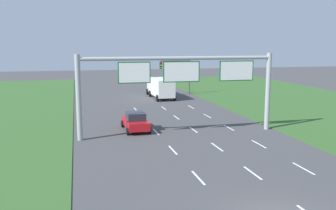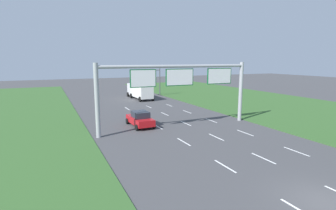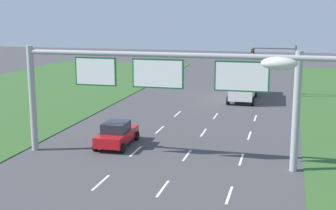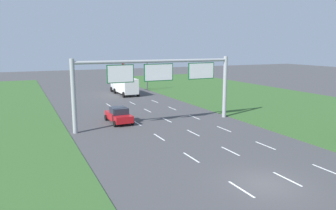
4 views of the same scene
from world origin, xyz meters
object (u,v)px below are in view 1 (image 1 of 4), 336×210
car_near_red (135,121)px  sign_gantry (182,78)px  traffic_light_mast (177,70)px  box_truck (160,87)px

car_near_red → sign_gantry: bearing=-34.0°
car_near_red → traffic_light_mast: traffic_light_mast is taller
sign_gantry → box_truck: bearing=82.2°
car_near_red → sign_gantry: size_ratio=0.25×
sign_gantry → traffic_light_mast: sign_gantry is taller
box_truck → sign_gantry: bearing=-98.6°
car_near_red → box_truck: box_truck is taller
sign_gantry → traffic_light_mast: 25.55m
box_truck → traffic_light_mast: (3.23, 2.42, 2.27)m
sign_gantry → traffic_light_mast: size_ratio=3.08×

